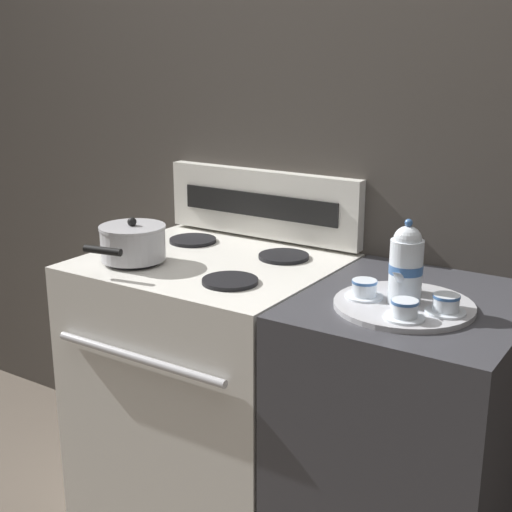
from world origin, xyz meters
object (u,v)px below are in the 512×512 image
stove (212,392)px  serving_tray (404,305)px  saucepan (133,242)px  teacup_right (446,304)px  creamer_jug (407,280)px  teapot (406,265)px  teacup_left (404,310)px  teacup_front (364,289)px

stove → serving_tray: serving_tray is taller
saucepan → teacup_right: size_ratio=2.80×
stove → creamer_jug: size_ratio=13.22×
teapot → teacup_right: teapot is taller
teacup_left → creamer_jug: size_ratio=1.44×
saucepan → creamer_jug: saucepan is taller
creamer_jug → serving_tray: bearing=-72.1°
teapot → teacup_front: teapot is taller
saucepan → teacup_left: bearing=-1.6°
saucepan → creamer_jug: 0.84m
teacup_front → creamer_jug: 0.13m
teapot → teacup_front: bearing=-171.7°
stove → creamer_jug: creamer_jug is taller
serving_tray → creamer_jug: 0.10m
teacup_front → teacup_left: bearing=-31.2°
stove → teacup_front: size_ratio=9.21×
saucepan → teacup_left: saucepan is taller
serving_tray → stove: bearing=174.0°
teacup_left → teacup_right: (0.07, 0.09, 0.00)m
teacup_right → teapot: bearing=174.1°
stove → teacup_right: 0.92m
saucepan → teapot: size_ratio=1.28×
serving_tray → creamer_jug: bearing=107.9°
teacup_left → creamer_jug: creamer_jug is taller
teacup_front → creamer_jug: creamer_jug is taller
teacup_right → teacup_front: bearing=-179.1°
teapot → teacup_right: (0.11, -0.01, -0.08)m
stove → teapot: bearing=-6.2°
serving_tray → teacup_left: 0.12m
stove → teacup_left: bearing=-13.9°
saucepan → teacup_left: size_ratio=2.80×
teapot → creamer_jug: (-0.03, 0.08, -0.07)m
saucepan → teacup_left: (0.89, -0.03, -0.03)m
saucepan → teapot: 0.85m
teapot → teacup_right: bearing=-5.9°
teacup_left → teacup_front: 0.17m
serving_tray → creamer_jug: creamer_jug is taller
serving_tray → teacup_front: teacup_front is taller
saucepan → teacup_right: bearing=3.9°
creamer_jug → saucepan: bearing=-169.0°
serving_tray → teapot: teapot is taller
stove → teapot: (0.67, -0.07, 0.57)m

